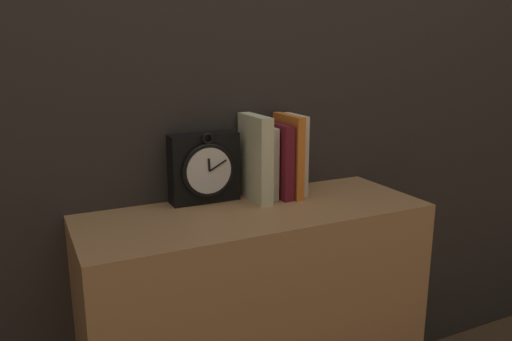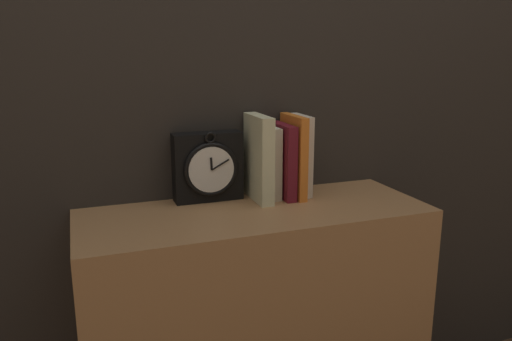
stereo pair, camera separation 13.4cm
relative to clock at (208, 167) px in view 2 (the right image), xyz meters
name	(u,v)px [view 2 (the right image)]	position (x,y,z in m)	size (l,w,h in m)	color
wall_back	(231,12)	(0.10, 0.07, 0.43)	(6.00, 0.05, 2.60)	#2D2823
bookshelf	(256,335)	(0.10, -0.13, -0.48)	(0.96, 0.36, 0.77)	#A87547
clock	(208,167)	(0.00, 0.00, 0.00)	(0.20, 0.08, 0.21)	black
book_slot0_cream	(259,158)	(0.14, -0.04, 0.02)	(0.04, 0.16, 0.25)	beige
book_slot1_cream	(269,162)	(0.18, -0.02, 0.01)	(0.04, 0.12, 0.21)	beige
book_slot2_maroon	(283,161)	(0.22, -0.04, 0.01)	(0.03, 0.15, 0.22)	maroon
book_slot3_orange	(293,156)	(0.25, -0.04, 0.02)	(0.02, 0.15, 0.24)	orange
book_slot4_cream	(300,155)	(0.28, -0.03, 0.02)	(0.03, 0.12, 0.24)	beige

